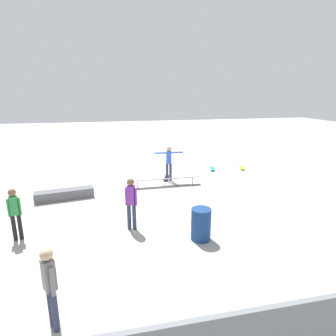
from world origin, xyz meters
The scene contains 11 objects.
ground_plane centered at (0.00, 0.00, 0.00)m, with size 60.00×60.00×0.00m, color #ADA89E.
grind_rail centered at (-0.58, -0.52, 0.17)m, with size 3.23×0.25×0.40m.
skate_ledge centered at (3.55, 0.02, 0.19)m, with size 2.17×0.50×0.38m, color #595960.
skater_main centered at (-0.92, -1.39, 0.95)m, with size 1.32×0.22×1.64m.
skateboard_main centered at (-0.86, -1.64, 0.07)m, with size 0.45×0.82×0.09m.
bystander_green_shirt centered at (4.41, 3.03, 0.85)m, with size 0.35×0.22×1.51m.
bystander_grey_shirt centered at (2.91, 6.51, 0.89)m, with size 0.26×0.34×1.57m.
bystander_purple_shirt centered at (1.23, 3.09, 0.91)m, with size 0.36×0.25×1.61m.
loose_skateboard_teal centered at (-3.63, -2.76, 0.07)m, with size 0.43×0.82×0.09m.
loose_skateboard_yellow centered at (-5.27, -2.60, 0.07)m, with size 0.46×0.82×0.09m.
trash_bin centered at (-0.61, 4.11, 0.46)m, with size 0.56×0.56×0.92m, color navy.
Camera 1 is at (1.84, 10.90, 4.02)m, focal length 30.02 mm.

